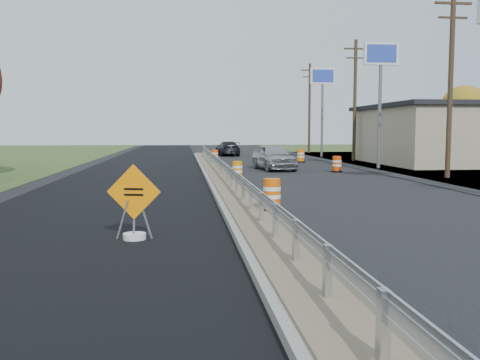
{
  "coord_description": "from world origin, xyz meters",
  "views": [
    {
      "loc": [
        -1.91,
        -16.82,
        2.45
      ],
      "look_at": [
        -0.37,
        -2.52,
        1.1
      ],
      "focal_mm": 40.0,
      "sensor_mm": 36.0,
      "label": 1
    }
  ],
  "objects": [
    {
      "name": "ground",
      "position": [
        0.0,
        0.0,
        0.0
      ],
      "size": [
        140.0,
        140.0,
        0.0
      ],
      "primitive_type": "plane",
      "color": "black",
      "rests_on": "ground"
    },
    {
      "name": "milled_overlay",
      "position": [
        -4.4,
        10.0,
        0.01
      ],
      "size": [
        7.2,
        120.0,
        0.01
      ],
      "primitive_type": "cube",
      "color": "black",
      "rests_on": "ground"
    },
    {
      "name": "median",
      "position": [
        0.0,
        8.0,
        0.11
      ],
      "size": [
        1.6,
        55.0,
        0.23
      ],
      "color": "gray",
      "rests_on": "ground"
    },
    {
      "name": "guardrail",
      "position": [
        0.0,
        9.0,
        0.73
      ],
      "size": [
        0.1,
        46.15,
        0.72
      ],
      "color": "silver",
      "rests_on": "median"
    },
    {
      "name": "pylon_sign_mid",
      "position": [
        10.5,
        16.0,
        6.48
      ],
      "size": [
        2.2,
        0.3,
        7.9
      ],
      "color": "slate",
      "rests_on": "ground"
    },
    {
      "name": "pylon_sign_north",
      "position": [
        10.5,
        30.0,
        6.48
      ],
      "size": [
        2.2,
        0.3,
        7.9
      ],
      "color": "slate",
      "rests_on": "ground"
    },
    {
      "name": "utility_pole_smid",
      "position": [
        11.5,
        9.0,
        4.93
      ],
      "size": [
        1.9,
        0.26,
        9.4
      ],
      "color": "#473523",
      "rests_on": "ground"
    },
    {
      "name": "utility_pole_nmid",
      "position": [
        11.5,
        24.0,
        4.93
      ],
      "size": [
        1.9,
        0.26,
        9.4
      ],
      "color": "#473523",
      "rests_on": "ground"
    },
    {
      "name": "utility_pole_north",
      "position": [
        11.5,
        39.0,
        4.93
      ],
      "size": [
        1.9,
        0.26,
        9.4
      ],
      "color": "#473523",
      "rests_on": "ground"
    },
    {
      "name": "tree_far_yellow",
      "position": [
        26.0,
        34.0,
        4.54
      ],
      "size": [
        4.62,
        4.62,
        6.86
      ],
      "color": "#473523",
      "rests_on": "ground"
    },
    {
      "name": "caution_sign",
      "position": [
        -3.0,
        -4.86,
        0.43
      ],
      "size": [
        1.21,
        0.51,
        1.7
      ],
      "rotation": [
        0.0,
        0.0,
        -0.22
      ],
      "color": "white",
      "rests_on": "ground"
    },
    {
      "name": "barrel_median_near",
      "position": [
        0.55,
        -2.25,
        0.65
      ],
      "size": [
        0.6,
        0.6,
        0.87
      ],
      "color": "black",
      "rests_on": "median"
    },
    {
      "name": "barrel_median_mid",
      "position": [
        0.55,
        7.15,
        0.62
      ],
      "size": [
        0.55,
        0.55,
        0.81
      ],
      "color": "black",
      "rests_on": "median"
    },
    {
      "name": "barrel_median_far",
      "position": [
        0.38,
        21.18,
        0.62
      ],
      "size": [
        0.55,
        0.55,
        0.81
      ],
      "color": "black",
      "rests_on": "median"
    },
    {
      "name": "barrel_shoulder_near",
      "position": [
        7.0,
        13.35,
        0.45
      ],
      "size": [
        0.64,
        0.64,
        0.93
      ],
      "color": "black",
      "rests_on": "ground"
    },
    {
      "name": "barrel_shoulder_mid",
      "position": [
        7.0,
        22.91,
        0.48
      ],
      "size": [
        0.68,
        0.68,
        0.99
      ],
      "color": "black",
      "rests_on": "ground"
    },
    {
      "name": "barrel_shoulder_far",
      "position": [
        7.0,
        29.74,
        0.38
      ],
      "size": [
        0.55,
        0.55,
        0.8
      ],
      "color": "black",
      "rests_on": "ground"
    },
    {
      "name": "car_silver",
      "position": [
        3.68,
        15.61,
        0.79
      ],
      "size": [
        2.46,
        4.86,
        1.59
      ],
      "primitive_type": "imported",
      "rotation": [
        0.0,
        0.0,
        0.13
      ],
      "color": "#AFAFB4",
      "rests_on": "ground"
    },
    {
      "name": "car_dark_far",
      "position": [
        2.38,
        34.03,
        0.68
      ],
      "size": [
        2.19,
        4.79,
        1.36
      ],
      "primitive_type": "imported",
      "rotation": [
        0.0,
        0.0,
        3.2
      ],
      "color": "black",
      "rests_on": "ground"
    }
  ]
}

